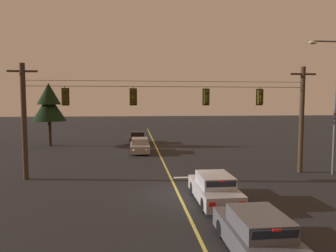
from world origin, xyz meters
name	(u,v)px	position (x,y,z in m)	size (l,w,h in m)	color
ground_plane	(177,192)	(0.00, 0.00, 0.00)	(180.00, 180.00, 0.00)	black
lane_centre_stripe	(162,159)	(0.00, 9.72, 0.00)	(0.14, 60.00, 0.01)	#D1C64C
stop_bar_paint	(200,177)	(1.90, 3.12, 0.00)	(3.40, 0.36, 0.01)	silver
signal_span_assembly	(170,119)	(0.00, 3.72, 3.79)	(20.07, 0.32, 7.27)	#38281C
traffic_light_leftmost	(65,97)	(-6.62, 3.70, 5.22)	(0.48, 0.41, 1.22)	black
traffic_light_left_inner	(133,97)	(-2.36, 3.70, 5.22)	(0.48, 0.41, 1.22)	black
traffic_light_centre	(207,97)	(2.45, 3.70, 5.22)	(0.48, 0.41, 1.22)	black
traffic_light_right_inner	(260,97)	(6.14, 3.70, 5.22)	(0.48, 0.41, 1.22)	black
car_waiting_near_lane	(214,189)	(1.57, -1.82, 0.65)	(1.80, 4.33, 1.39)	#A5A5AD
car_oncoming_lead	(140,146)	(-1.82, 13.32, 0.65)	(1.80, 4.42, 1.39)	gray
car_oncoming_trailing	(137,138)	(-1.99, 19.98, 0.65)	(1.80, 4.42, 1.39)	black
car_waiting_second_near	(258,235)	(1.60, -7.06, 0.65)	(1.80, 4.33, 1.39)	#4C4C51
street_lamp_corner	(332,96)	(10.70, 2.86, 5.30)	(2.11, 0.30, 8.93)	#4C4F54
tree_verge_far	(49,104)	(-11.68, 18.84, 4.66)	(3.65, 3.65, 6.98)	#332316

